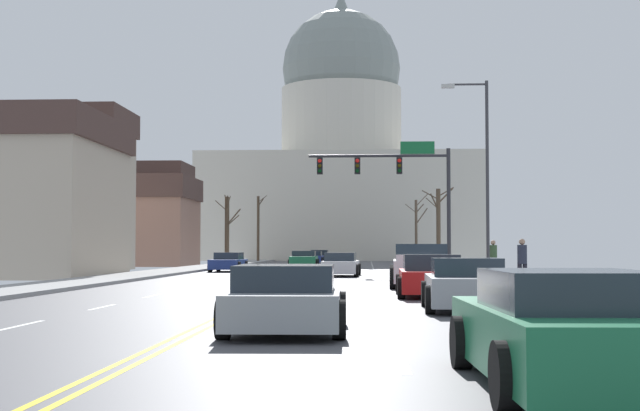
{
  "coord_description": "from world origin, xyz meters",
  "views": [
    {
      "loc": [
        3.04,
        -35.69,
        1.47
      ],
      "look_at": [
        -0.28,
        28.11,
        4.47
      ],
      "focal_mm": 50.45,
      "sensor_mm": 36.0,
      "label": 1
    }
  ],
  "objects_px": {
    "sedan_oncoming_03": "(319,256)",
    "sedan_near_04": "(466,286)",
    "street_lamp_right": "(482,163)",
    "sedan_near_05": "(286,300)",
    "pedestrian_01": "(522,259)",
    "pedestrian_00": "(493,257)",
    "sedan_oncoming_00": "(228,262)",
    "pickup_truck_near_02": "(421,268)",
    "sedan_near_03": "(431,277)",
    "signal_gantry": "(399,177)",
    "sedan_near_00": "(341,265)",
    "sedan_near_06": "(564,331)",
    "sedan_oncoming_02": "(312,258)",
    "sedan_oncoming_01": "(304,260)",
    "sedan_near_01": "(417,268)"
  },
  "relations": [
    {
      "from": "street_lamp_right",
      "to": "sedan_near_04",
      "type": "bearing_deg",
      "value": -98.58
    },
    {
      "from": "street_lamp_right",
      "to": "sedan_near_06",
      "type": "height_order",
      "value": "street_lamp_right"
    },
    {
      "from": "sedan_near_01",
      "to": "sedan_near_03",
      "type": "height_order",
      "value": "sedan_near_01"
    },
    {
      "from": "signal_gantry",
      "to": "sedan_near_01",
      "type": "height_order",
      "value": "signal_gantry"
    },
    {
      "from": "pickup_truck_near_02",
      "to": "sedan_oncoming_03",
      "type": "bearing_deg",
      "value": 96.85
    },
    {
      "from": "sedan_oncoming_03",
      "to": "sedan_near_04",
      "type": "bearing_deg",
      "value": -84.14
    },
    {
      "from": "pickup_truck_near_02",
      "to": "sedan_oncoming_02",
      "type": "height_order",
      "value": "pickup_truck_near_02"
    },
    {
      "from": "signal_gantry",
      "to": "pickup_truck_near_02",
      "type": "xyz_separation_m",
      "value": [
        0.23,
        -16.45,
        -4.65
      ]
    },
    {
      "from": "sedan_near_03",
      "to": "sedan_near_06",
      "type": "bearing_deg",
      "value": -89.49
    },
    {
      "from": "sedan_near_03",
      "to": "sedan_oncoming_03",
      "type": "relative_size",
      "value": 0.93
    },
    {
      "from": "street_lamp_right",
      "to": "signal_gantry",
      "type": "bearing_deg",
      "value": 105.15
    },
    {
      "from": "pedestrian_00",
      "to": "sedan_near_03",
      "type": "bearing_deg",
      "value": -105.5
    },
    {
      "from": "street_lamp_right",
      "to": "sedan_oncoming_00",
      "type": "bearing_deg",
      "value": 129.56
    },
    {
      "from": "sedan_near_03",
      "to": "sedan_oncoming_03",
      "type": "distance_m",
      "value": 63.16
    },
    {
      "from": "sedan_near_01",
      "to": "pedestrian_01",
      "type": "bearing_deg",
      "value": -62.59
    },
    {
      "from": "sedan_oncoming_00",
      "to": "sedan_oncoming_01",
      "type": "bearing_deg",
      "value": 70.99
    },
    {
      "from": "sedan_near_03",
      "to": "sedan_near_06",
      "type": "distance_m",
      "value": 17.54
    },
    {
      "from": "sedan_near_06",
      "to": "sedan_oncoming_03",
      "type": "relative_size",
      "value": 1.01
    },
    {
      "from": "pickup_truck_near_02",
      "to": "sedan_oncoming_03",
      "type": "xyz_separation_m",
      "value": [
        -6.76,
        56.34,
        -0.15
      ]
    },
    {
      "from": "sedan_near_06",
      "to": "sedan_near_05",
      "type": "bearing_deg",
      "value": 119.93
    },
    {
      "from": "sedan_near_05",
      "to": "pedestrian_00",
      "type": "xyz_separation_m",
      "value": [
        7.09,
        25.06,
        0.5
      ]
    },
    {
      "from": "sedan_near_03",
      "to": "sedan_near_04",
      "type": "distance_m",
      "value": 5.9
    },
    {
      "from": "sedan_oncoming_00",
      "to": "pedestrian_01",
      "type": "bearing_deg",
      "value": -57.78
    },
    {
      "from": "sedan_oncoming_02",
      "to": "sedan_near_06",
      "type": "bearing_deg",
      "value": -84.35
    },
    {
      "from": "street_lamp_right",
      "to": "pickup_truck_near_02",
      "type": "bearing_deg",
      "value": -120.47
    },
    {
      "from": "sedan_near_04",
      "to": "sedan_near_06",
      "type": "relative_size",
      "value": 0.91
    },
    {
      "from": "sedan_near_00",
      "to": "sedan_near_04",
      "type": "height_order",
      "value": "sedan_near_04"
    },
    {
      "from": "sedan_near_05",
      "to": "sedan_oncoming_01",
      "type": "xyz_separation_m",
      "value": [
        -3.21,
        50.31,
        0.03
      ]
    },
    {
      "from": "street_lamp_right",
      "to": "sedan_near_04",
      "type": "distance_m",
      "value": 18.05
    },
    {
      "from": "street_lamp_right",
      "to": "pedestrian_00",
      "type": "bearing_deg",
      "value": 70.93
    },
    {
      "from": "street_lamp_right",
      "to": "sedan_near_03",
      "type": "xyz_separation_m",
      "value": [
        -3.01,
        -11.39,
        -4.5
      ]
    },
    {
      "from": "sedan_near_04",
      "to": "sedan_near_05",
      "type": "height_order",
      "value": "sedan_near_04"
    },
    {
      "from": "sedan_oncoming_03",
      "to": "pedestrian_00",
      "type": "xyz_separation_m",
      "value": [
        10.41,
        -49.24,
        0.48
      ]
    },
    {
      "from": "pickup_truck_near_02",
      "to": "sedan_oncoming_03",
      "type": "distance_m",
      "value": 56.74
    },
    {
      "from": "sedan_near_05",
      "to": "pedestrian_00",
      "type": "bearing_deg",
      "value": 74.2
    },
    {
      "from": "sedan_near_05",
      "to": "sedan_oncoming_02",
      "type": "xyz_separation_m",
      "value": [
        -3.37,
        63.19,
        -0.01
      ]
    },
    {
      "from": "sedan_near_05",
      "to": "sedan_near_06",
      "type": "xyz_separation_m",
      "value": [
        3.48,
        -6.05,
        0.03
      ]
    },
    {
      "from": "pedestrian_00",
      "to": "pedestrian_01",
      "type": "xyz_separation_m",
      "value": [
        -0.12,
        -8.23,
        -0.01
      ]
    },
    {
      "from": "sedan_near_05",
      "to": "sedan_oncoming_01",
      "type": "distance_m",
      "value": 50.41
    },
    {
      "from": "sedan_near_00",
      "to": "sedan_near_03",
      "type": "xyz_separation_m",
      "value": [
        3.25,
        -19.12,
        0.01
      ]
    },
    {
      "from": "sedan_near_03",
      "to": "signal_gantry",
      "type": "bearing_deg",
      "value": 90.28
    },
    {
      "from": "signal_gantry",
      "to": "sedan_near_06",
      "type": "height_order",
      "value": "signal_gantry"
    },
    {
      "from": "sedan_near_04",
      "to": "sedan_oncoming_00",
      "type": "height_order",
      "value": "sedan_near_04"
    },
    {
      "from": "signal_gantry",
      "to": "pedestrian_01",
      "type": "height_order",
      "value": "signal_gantry"
    },
    {
      "from": "sedan_near_05",
      "to": "pedestrian_01",
      "type": "bearing_deg",
      "value": 67.51
    },
    {
      "from": "sedan_near_00",
      "to": "sedan_oncoming_02",
      "type": "relative_size",
      "value": 1.06
    },
    {
      "from": "pickup_truck_near_02",
      "to": "pedestrian_01",
      "type": "distance_m",
      "value": 3.72
    },
    {
      "from": "sedan_near_04",
      "to": "sedan_oncoming_03",
      "type": "relative_size",
      "value": 0.92
    },
    {
      "from": "sedan_oncoming_03",
      "to": "sedan_oncoming_01",
      "type": "bearing_deg",
      "value": -89.74
    },
    {
      "from": "signal_gantry",
      "to": "sedan_near_03",
      "type": "distance_m",
      "value": 23.42
    }
  ]
}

